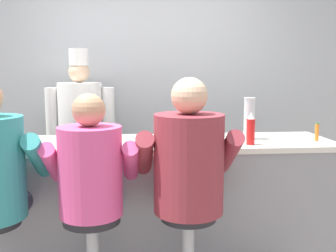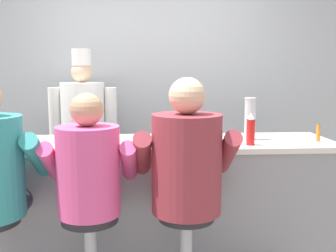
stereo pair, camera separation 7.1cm
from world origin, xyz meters
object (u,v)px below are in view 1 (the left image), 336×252
at_px(cook_in_whites_near, 81,128).
at_px(diner_seated_maroon, 188,169).
at_px(water_pitcher_clear, 213,128).
at_px(breakfast_plate, 88,144).
at_px(mustard_bottle_yellow, 167,133).
at_px(diner_seated_pink, 91,178).
at_px(hot_sauce_bottle_orange, 317,132).
at_px(coffee_mug_tan, 107,134).
at_px(cup_stack_steel, 249,118).
at_px(ketchup_bottle_red, 251,130).

bearing_deg(cook_in_whites_near, diner_seated_maroon, -60.44).
bearing_deg(water_pitcher_clear, breakfast_plate, -172.84).
distance_m(mustard_bottle_yellow, diner_seated_pink, 0.64).
bearing_deg(diner_seated_maroon, cook_in_whites_near, 119.56).
relative_size(hot_sauce_bottle_orange, diner_seated_pink, 0.10).
distance_m(hot_sauce_bottle_orange, coffee_mug_tan, 1.61).
distance_m(hot_sauce_bottle_orange, breakfast_plate, 1.72).
xyz_separation_m(breakfast_plate, cup_stack_steel, (1.23, 0.17, 0.15)).
height_order(mustard_bottle_yellow, breakfast_plate, mustard_bottle_yellow).
xyz_separation_m(coffee_mug_tan, diner_seated_pink, (-0.06, -0.65, -0.17)).
relative_size(coffee_mug_tan, diner_seated_pink, 0.10).
relative_size(diner_seated_maroon, cook_in_whites_near, 0.85).
bearing_deg(water_pitcher_clear, coffee_mug_tan, 171.26).
height_order(water_pitcher_clear, cup_stack_steel, cup_stack_steel).
distance_m(water_pitcher_clear, cup_stack_steel, 0.31).
height_order(mustard_bottle_yellow, diner_seated_maroon, diner_seated_maroon).
bearing_deg(ketchup_bottle_red, diner_seated_maroon, -145.50).
bearing_deg(breakfast_plate, coffee_mug_tan, 62.99).
relative_size(hot_sauce_bottle_orange, coffee_mug_tan, 1.01).
distance_m(ketchup_bottle_red, water_pitcher_clear, 0.30).
height_order(hot_sauce_bottle_orange, cup_stack_steel, cup_stack_steel).
xyz_separation_m(diner_seated_pink, cook_in_whites_near, (-0.25, 1.51, 0.10)).
relative_size(hot_sauce_bottle_orange, cup_stack_steel, 0.42).
relative_size(coffee_mug_tan, diner_seated_maroon, 0.09).
relative_size(ketchup_bottle_red, water_pitcher_clear, 1.16).
height_order(ketchup_bottle_red, diner_seated_pink, diner_seated_pink).
height_order(diner_seated_maroon, cook_in_whites_near, cook_in_whites_near).
bearing_deg(hot_sauce_bottle_orange, mustard_bottle_yellow, -173.98).
distance_m(ketchup_bottle_red, diner_seated_maroon, 0.64).
height_order(hot_sauce_bottle_orange, water_pitcher_clear, water_pitcher_clear).
bearing_deg(breakfast_plate, hot_sauce_bottle_orange, 1.72).
bearing_deg(diner_seated_pink, cup_stack_steel, 26.67).
xyz_separation_m(ketchup_bottle_red, breakfast_plate, (-1.17, 0.06, -0.10)).
bearing_deg(cook_in_whites_near, mustard_bottle_yellow, -57.19).
bearing_deg(coffee_mug_tan, cup_stack_steel, -3.56).
relative_size(water_pitcher_clear, coffee_mug_tan, 1.51).
distance_m(ketchup_bottle_red, cook_in_whites_near, 1.79).
bearing_deg(diner_seated_maroon, ketchup_bottle_red, 34.50).
bearing_deg(diner_seated_pink, cook_in_whites_near, 99.49).
bearing_deg(mustard_bottle_yellow, diner_seated_pink, -145.70).
xyz_separation_m(hot_sauce_bottle_orange, cook_in_whites_near, (-1.91, 1.05, -0.09)).
bearing_deg(breakfast_plate, diner_seated_pink, -81.46).
bearing_deg(cook_in_whites_near, diner_seated_pink, -80.51).
bearing_deg(breakfast_plate, ketchup_bottle_red, -2.92).
relative_size(coffee_mug_tan, cup_stack_steel, 0.42).
distance_m(hot_sauce_bottle_orange, cup_stack_steel, 0.52).
bearing_deg(hot_sauce_bottle_orange, ketchup_bottle_red, -168.62).
xyz_separation_m(water_pitcher_clear, coffee_mug_tan, (-0.81, 0.12, -0.05)).
relative_size(breakfast_plate, diner_seated_pink, 0.19).
xyz_separation_m(coffee_mug_tan, cup_stack_steel, (1.10, -0.07, 0.12)).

